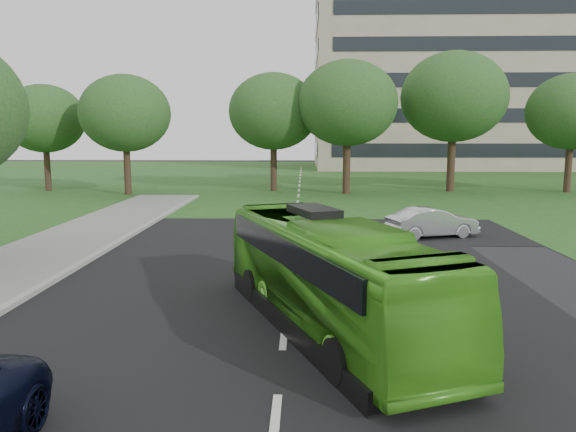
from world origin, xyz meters
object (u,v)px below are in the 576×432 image
Objects in this scene: office_building at (469,71)px; sedan at (432,222)px; tree_park_c at (348,103)px; bus at (329,275)px; tree_park_e at (572,112)px; tree_park_f at (44,119)px; tree_park_a at (125,113)px; tree_park_d at (454,97)px; tree_park_b at (273,112)px.

office_building reaches higher than sedan.
bus is (-2.55, -29.29, -5.36)m from tree_park_c.
tree_park_e is 39.92m from tree_park_f.
tree_park_e is (32.87, 2.56, 0.18)m from tree_park_a.
tree_park_c reaches higher than bus.
office_building is at bearing 61.74° from tree_park_c.
office_building is 4.11× the size of tree_park_c.
tree_park_d is 33.42m from bus.
tree_park_c is at bearing -175.40° from tree_park_e.
tree_park_d is (8.14, 1.81, 0.55)m from tree_park_c.
office_building is 49.86m from tree_park_a.
bus is 12.60m from sedan.
office_building reaches higher than tree_park_b.
tree_park_a is at bearing -163.97° from tree_park_b.
tree_park_f is at bearing 176.84° from tree_park_c.
bus is at bearing -108.97° from tree_park_d.
tree_park_b is at bearing 178.82° from tree_park_e.
tree_park_d is (13.65, -0.00, 1.06)m from tree_park_b.
office_building is at bearing 45.83° from tree_park_a.
tree_park_c is 1.10× the size of tree_park_e.
tree_park_a is 0.89× the size of tree_park_c.
tree_park_a is at bearing 93.76° from bus.
tree_park_c reaches higher than tree_park_e.
tree_park_b is 13.69m from tree_park_d.
tree_park_a is at bearing -175.55° from tree_park_e.
tree_park_b is at bearing 3.73° from sedan.
bus is (-10.69, -31.11, -5.90)m from tree_park_d.
tree_park_c reaches higher than sedan.
tree_park_c is at bearing -3.16° from tree_park_f.
tree_park_e is (16.84, 1.36, -0.58)m from tree_park_c.
tree_park_b is (-23.92, -32.42, -6.40)m from office_building.
office_building is 3.79× the size of tree_park_d.
bus is at bearing -64.37° from tree_park_a.
tree_park_e is at bearing 35.80° from bus.
tree_park_f is at bearing 34.99° from sedan.
tree_park_b is 1.02× the size of tree_park_e.
tree_park_e is at bearing 0.12° from tree_park_f.
tree_park_a is 0.96× the size of tree_park_b.
sedan is (25.47, -18.99, -4.91)m from tree_park_f.
tree_park_b is at bearing 73.56° from bus.
office_building reaches higher than tree_park_e.
tree_park_a is 25.28m from sedan.
office_building is 4.43× the size of tree_park_b.
sedan is at bearing -82.30° from tree_park_c.
tree_park_e reaches higher than bus.
tree_park_e is at bearing -55.44° from sedan.
office_building reaches higher than tree_park_a.
tree_park_a is at bearing -134.17° from office_building.
sedan is (18.42, -16.51, -5.22)m from tree_park_a.
tree_park_d is 1.29× the size of tree_park_f.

